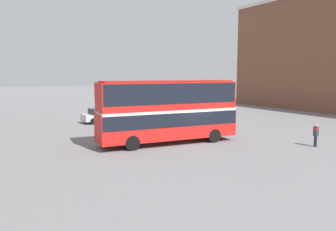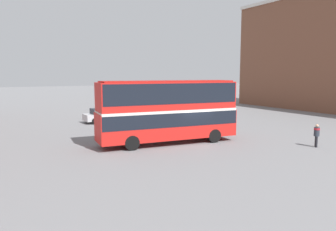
% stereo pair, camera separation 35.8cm
% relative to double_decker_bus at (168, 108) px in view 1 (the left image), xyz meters
% --- Properties ---
extents(ground_plane, '(240.00, 240.00, 0.00)m').
position_rel_double_decker_bus_xyz_m(ground_plane, '(1.75, -0.62, -2.72)').
color(ground_plane, slate).
extents(double_decker_bus, '(10.84, 3.59, 4.76)m').
position_rel_double_decker_bus_xyz_m(double_decker_bus, '(0.00, 0.00, 0.00)').
color(double_decker_bus, red).
rests_on(double_decker_bus, ground_plane).
extents(pedestrian_foreground, '(0.58, 0.58, 1.67)m').
position_rel_double_decker_bus_xyz_m(pedestrian_foreground, '(8.75, -6.32, -1.70)').
color(pedestrian_foreground, '#232328').
rests_on(pedestrian_foreground, ground_plane).
extents(parked_car_kerb_near, '(4.13, 2.05, 1.55)m').
position_rel_double_decker_bus_xyz_m(parked_car_kerb_near, '(-0.96, 12.82, -1.94)').
color(parked_car_kerb_near, silver).
rests_on(parked_car_kerb_near, ground_plane).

